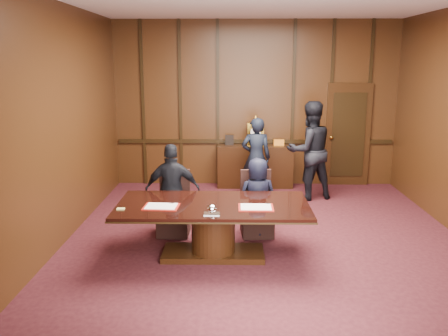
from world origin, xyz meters
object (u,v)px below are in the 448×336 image
(conference_table, at_px, (213,221))
(witness_left, at_px, (256,158))
(witness_right, at_px, (309,151))
(signatory_left, at_px, (173,191))
(signatory_right, at_px, (258,198))
(sideboard, at_px, (255,164))

(conference_table, xyz_separation_m, witness_left, (0.74, 2.98, 0.28))
(conference_table, relative_size, witness_right, 1.37)
(signatory_left, bearing_deg, witness_left, -125.29)
(signatory_left, bearing_deg, signatory_right, 177.15)
(signatory_right, height_order, witness_left, witness_left)
(witness_left, height_order, witness_right, witness_right)
(witness_left, bearing_deg, sideboard, -91.55)
(sideboard, relative_size, signatory_left, 1.11)
(signatory_left, distance_m, witness_left, 2.59)
(signatory_left, distance_m, signatory_right, 1.30)
(signatory_right, xyz_separation_m, witness_left, (0.09, 2.18, 0.18))
(witness_right, bearing_deg, sideboard, -59.16)
(witness_left, distance_m, witness_right, 1.04)
(witness_left, xyz_separation_m, witness_right, (1.03, -0.11, 0.16))
(signatory_right, bearing_deg, witness_right, -129.50)
(conference_table, distance_m, signatory_left, 1.05)
(signatory_right, bearing_deg, signatory_left, -11.30)
(signatory_right, bearing_deg, sideboard, -103.39)
(conference_table, bearing_deg, sideboard, 78.60)
(sideboard, height_order, signatory_right, sideboard)
(signatory_left, relative_size, signatory_right, 1.17)
(conference_table, xyz_separation_m, signatory_right, (0.65, 0.80, 0.10))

